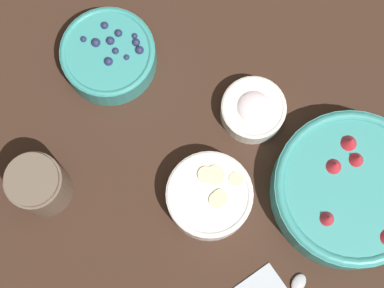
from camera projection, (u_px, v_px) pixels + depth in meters
ground_plane at (210, 161)px, 1.11m from camera, size 4.00×4.00×0.00m
bowl_strawberries at (351, 190)px, 1.06m from camera, size 0.26×0.26×0.09m
bowl_blueberries at (109, 55)px, 1.12m from camera, size 0.17×0.17×0.06m
bowl_bananas at (209, 196)px, 1.06m from camera, size 0.14×0.14×0.06m
bowl_cream at (253, 109)px, 1.11m from camera, size 0.11×0.11×0.05m
jar_chocolate at (39, 185)px, 1.05m from camera, size 0.09×0.09×0.11m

